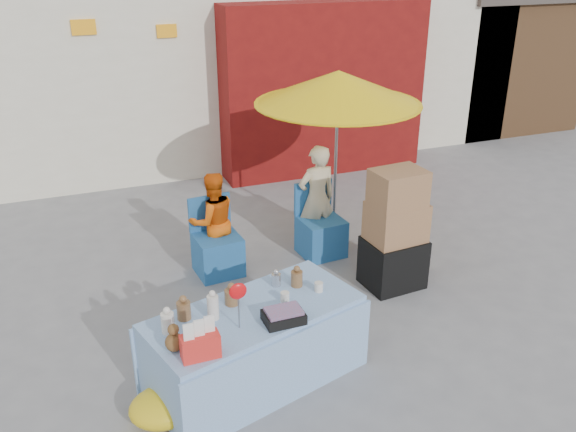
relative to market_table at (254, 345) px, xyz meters
name	(u,v)px	position (x,y,z in m)	size (l,w,h in m)	color
ground	(289,343)	(0.45, 0.38, -0.35)	(80.00, 80.00, 0.00)	slate
market_table	(254,345)	(0.00, 0.00, 0.00)	(1.95, 1.30, 1.09)	#94B9EE
chair_left	(217,252)	(0.19, 1.90, -0.10)	(0.52, 0.51, 0.85)	#215A97
chair_right	(321,234)	(1.44, 1.90, -0.10)	(0.52, 0.51, 0.85)	#215A97
vendor_orange	(213,221)	(0.19, 2.03, 0.21)	(0.55, 0.43, 1.14)	#DC550B
vendor_beige	(317,199)	(1.44, 2.03, 0.30)	(0.47, 0.31, 1.30)	beige
umbrella	(338,88)	(1.74, 2.18, 1.54)	(1.90, 1.90, 2.09)	gray
box_stack	(395,234)	(1.86, 0.96, 0.26)	(0.63, 0.53, 1.32)	black
tarp_bundle	(166,406)	(-0.79, -0.21, -0.23)	(0.57, 0.46, 0.26)	gold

